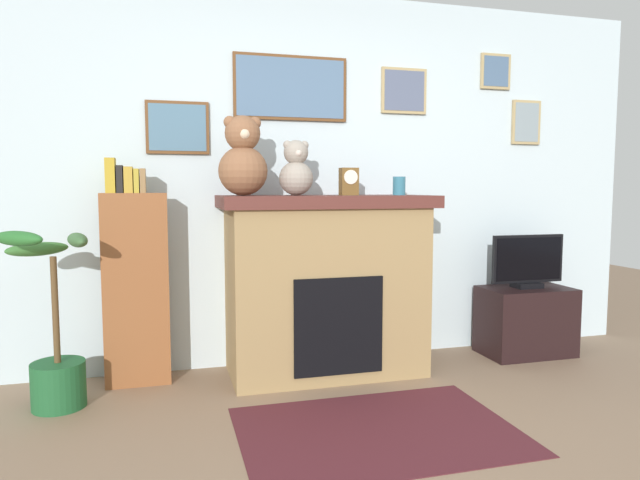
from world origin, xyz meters
TOP-DOWN VIEW (x-y plane):
  - back_wall at (0.00, 2.00)m, footprint 5.20×0.15m
  - fireplace at (0.02, 1.64)m, footprint 1.40×0.66m
  - bookshelf at (-1.20, 1.74)m, footprint 0.40×0.16m
  - potted_plant at (-1.63, 1.45)m, footprint 0.53×0.62m
  - tv_stand at (1.58, 1.64)m, footprint 0.66×0.40m
  - television at (1.58, 1.64)m, footprint 0.58×0.14m
  - area_rug at (0.02, 0.66)m, footprint 1.42×1.00m
  - candle_jar at (0.53, 1.62)m, footprint 0.09×0.09m
  - mantel_clock at (0.17, 1.62)m, footprint 0.12×0.09m
  - teddy_bear_brown at (-0.53, 1.62)m, footprint 0.31×0.31m
  - teddy_bear_tan at (-0.19, 1.62)m, footprint 0.22×0.22m

SIDE VIEW (x-z plane):
  - area_rug at x=0.02m, z-range 0.00..0.01m
  - tv_stand at x=1.58m, z-range 0.00..0.51m
  - potted_plant at x=-1.63m, z-range -0.15..0.87m
  - fireplace at x=0.02m, z-range 0.01..1.21m
  - bookshelf at x=-1.20m, z-range -0.07..1.37m
  - television at x=1.58m, z-range 0.50..0.90m
  - candle_jar at x=0.53m, z-range 1.20..1.33m
  - mantel_clock at x=0.17m, z-range 1.20..1.38m
  - back_wall at x=0.00m, z-range 0.01..2.61m
  - teddy_bear_tan at x=-0.19m, z-range 1.18..1.54m
  - teddy_bear_brown at x=-0.53m, z-range 1.18..1.68m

